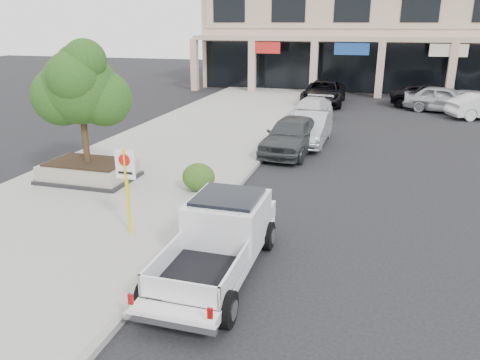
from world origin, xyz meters
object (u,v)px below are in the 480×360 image
Objects in this scene: curb_car_b at (310,128)px; curb_car_c at (311,110)px; curb_car_a at (292,135)px; lot_car_d at (435,97)px; lot_car_a at (445,99)px; no_parking_sign at (126,180)px; pickup_truck at (215,243)px; planter at (89,171)px; planter_tree at (86,87)px; curb_car_d at (324,93)px; lot_car_e at (475,101)px.

curb_car_c is (-0.68, 5.27, -0.08)m from curb_car_b.
curb_car_a is 15.76m from lot_car_d.
curb_car_a is at bearing -81.08° from curb_car_c.
no_parking_sign is at bearing 172.81° from lot_car_a.
pickup_truck is at bearing -89.75° from curb_car_b.
planter is at bearing 134.96° from no_parking_sign.
pickup_truck is at bearing -38.44° from planter_tree.
curb_car_d is at bearing 72.57° from planter.
lot_car_a is at bearing 53.17° from planter_tree.
curb_car_b reaches higher than curb_car_c.
lot_car_e is (1.86, 0.51, -0.09)m from lot_car_a.
no_parking_sign is 23.26m from curb_car_d.
pickup_truck is 1.18× the size of lot_car_e.
no_parking_sign is at bearing -103.58° from curb_car_b.
curb_car_c is at bearing 97.14° from curb_car_a.
planter_tree reaches higher than curb_car_a.
curb_car_d is (-0.64, 11.48, 0.07)m from curb_car_b.
lot_car_d reaches higher than lot_car_e.
curb_car_a is 16.09m from lot_car_e.
lot_car_e reaches higher than planter.
curb_car_a is (-0.22, 10.93, 0.00)m from pickup_truck.
pickup_truck is 0.92× the size of lot_car_d.
curb_car_c is at bearing 65.64° from planter_tree.
planter is 0.54× the size of curb_car_d.
lot_car_d is at bearing 70.90° from lot_car_e.
curb_car_b is (6.63, 7.88, -2.67)m from planter_tree.
planter is 14.63m from curb_car_c.
curb_car_d is (0.04, 6.21, 0.16)m from curb_car_c.
no_parking_sign is 25.72m from lot_car_e.
curb_car_c is 10.02m from lot_car_d.
curb_car_a reaches higher than curb_car_c.
curb_car_c is 1.04× the size of lot_car_e.
curb_car_d is (6.12, 19.51, 0.35)m from planter.
no_parking_sign is 0.45× the size of pickup_truck.
curb_car_d reaches higher than curb_car_c.
no_parking_sign is 0.53× the size of lot_car_e.
pickup_truck is 1.13× the size of curb_car_c.
lot_car_e is at bearing 61.74° from no_parking_sign.
lot_car_a reaches higher than curb_car_b.
lot_car_a is (7.81, 5.23, 0.17)m from curb_car_c.
curb_car_a is (6.23, 6.08, 0.34)m from planter.
curb_car_a is 7.23m from curb_car_c.
curb_car_a is 14.63m from lot_car_a.
curb_car_a is at bearing -89.99° from curb_car_d.
planter is 23.17m from lot_car_a.
curb_car_c is at bearing 99.02° from curb_car_b.
curb_car_a is at bearing -103.75° from curb_car_b.
curb_car_b is at bearing 49.91° from planter_tree.
planter_tree is at bearing -106.54° from curb_car_c.
planter_tree reaches higher than planter.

